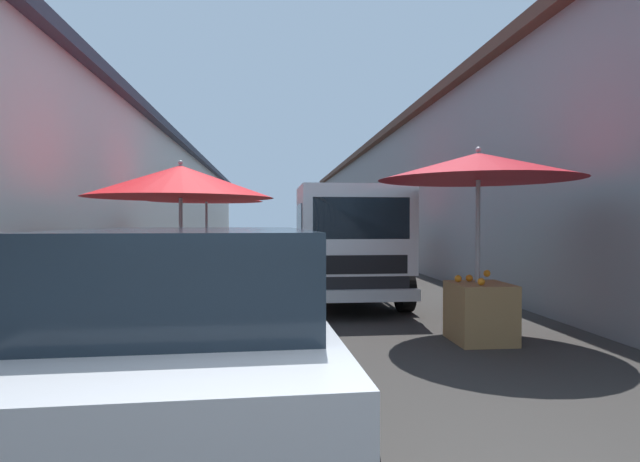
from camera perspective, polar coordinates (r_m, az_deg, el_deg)
ground at (r=14.96m, az=-3.83°, el=-4.70°), size 90.00×90.00×0.00m
building_left_whitewash at (r=18.49m, az=-27.55°, el=3.45°), size 49.80×7.50×4.60m
building_right_concrete at (r=18.85m, az=18.95°, el=3.89°), size 49.80×7.50×4.88m
fruit_stall_far_right at (r=13.17m, az=5.12°, el=1.13°), size 2.15×2.15×2.08m
fruit_stall_far_left at (r=7.95m, az=-15.54°, el=4.13°), size 2.81×2.81×2.43m
fruit_stall_mid_lane at (r=6.72m, az=17.41°, el=4.62°), size 2.53×2.53×2.45m
fruit_stall_near_left at (r=12.02m, az=-12.76°, el=3.13°), size 2.61×2.61×2.44m
hatchback_car at (r=3.78m, az=-13.92°, el=-10.64°), size 3.97×2.04×1.45m
delivery_truck at (r=9.02m, az=2.95°, el=-1.88°), size 4.94×2.02×2.08m
vendor_by_crates at (r=18.44m, az=3.84°, el=-0.58°), size 0.66×0.23×1.68m
plastic_stool at (r=9.00m, az=17.31°, el=-6.49°), size 0.30×0.30×0.43m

